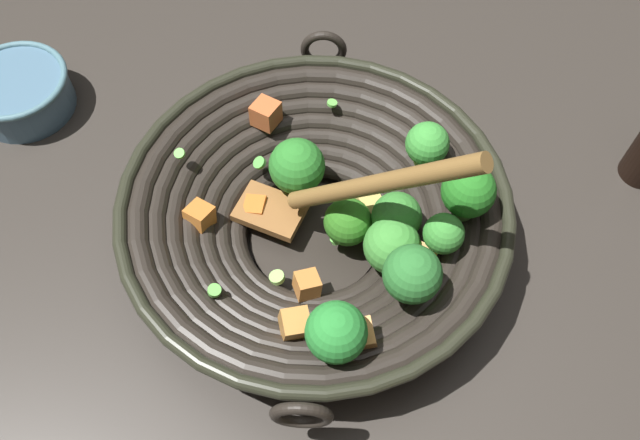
# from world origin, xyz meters

# --- Properties ---
(ground_plane) EXTENTS (4.00, 4.00, 0.00)m
(ground_plane) POSITION_xyz_m (0.00, 0.00, 0.00)
(ground_plane) COLOR #332D28
(wok) EXTENTS (0.43, 0.40, 0.23)m
(wok) POSITION_xyz_m (0.00, 0.01, 0.06)
(wok) COLOR black
(wok) RESTS_ON ground
(prep_bowl) EXTENTS (0.13, 0.13, 0.05)m
(prep_bowl) POSITION_xyz_m (-0.06, -0.40, 0.03)
(prep_bowl) COLOR slate
(prep_bowl) RESTS_ON ground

